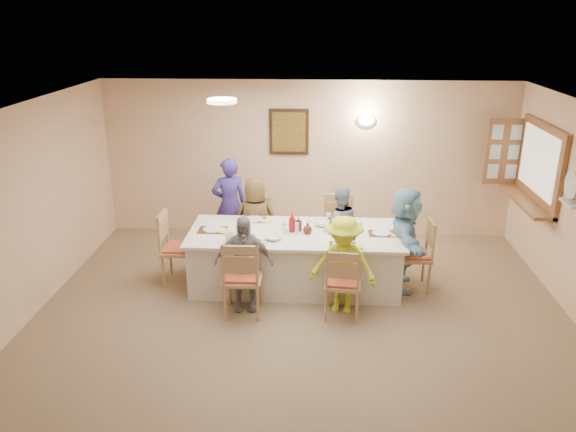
# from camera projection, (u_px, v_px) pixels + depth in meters

# --- Properties ---
(ground) EXTENTS (7.00, 7.00, 0.00)m
(ground) POSITION_uv_depth(u_px,v_px,m) (299.00, 351.00, 6.12)
(ground) COLOR #7D6348
(room_walls) EXTENTS (7.00, 7.00, 7.00)m
(room_walls) POSITION_uv_depth(u_px,v_px,m) (300.00, 221.00, 5.60)
(room_walls) COLOR beige
(room_walls) RESTS_ON ground
(wall_picture) EXTENTS (0.62, 0.05, 0.72)m
(wall_picture) POSITION_uv_depth(u_px,v_px,m) (289.00, 132.00, 8.80)
(wall_picture) COLOR #331F12
(wall_picture) RESTS_ON room_walls
(wall_sconce) EXTENTS (0.26, 0.09, 0.18)m
(wall_sconce) POSITION_uv_depth(u_px,v_px,m) (366.00, 120.00, 8.64)
(wall_sconce) COLOR white
(wall_sconce) RESTS_ON room_walls
(ceiling_light) EXTENTS (0.36, 0.36, 0.05)m
(ceiling_light) POSITION_uv_depth(u_px,v_px,m) (222.00, 101.00, 6.73)
(ceiling_light) COLOR white
(ceiling_light) RESTS_ON room_walls
(serving_hatch) EXTENTS (0.06, 1.50, 1.15)m
(serving_hatch) POSITION_uv_depth(u_px,v_px,m) (540.00, 165.00, 7.69)
(serving_hatch) COLOR #915F34
(serving_hatch) RESTS_ON room_walls
(hatch_sill) EXTENTS (0.30, 1.50, 0.05)m
(hatch_sill) POSITION_uv_depth(u_px,v_px,m) (526.00, 201.00, 7.87)
(hatch_sill) COLOR #915F34
(hatch_sill) RESTS_ON room_walls
(shutter_door) EXTENTS (0.55, 0.04, 1.00)m
(shutter_door) POSITION_uv_depth(u_px,v_px,m) (504.00, 152.00, 8.41)
(shutter_door) COLOR #915F34
(shutter_door) RESTS_ON room_walls
(fan_shelf) EXTENTS (0.22, 0.36, 0.03)m
(fan_shelf) POSITION_uv_depth(u_px,v_px,m) (575.00, 203.00, 6.46)
(fan_shelf) COLOR white
(fan_shelf) RESTS_ON room_walls
(desk_fan) EXTENTS (0.30, 0.30, 0.28)m
(desk_fan) POSITION_uv_depth(u_px,v_px,m) (574.00, 191.00, 6.41)
(desk_fan) COLOR #A5A5A8
(desk_fan) RESTS_ON fan_shelf
(dining_table) EXTENTS (2.80, 1.18, 0.76)m
(dining_table) POSITION_uv_depth(u_px,v_px,m) (295.00, 258.00, 7.48)
(dining_table) COLOR beige
(dining_table) RESTS_ON ground
(chair_back_left) EXTENTS (0.45, 0.45, 0.91)m
(chair_back_left) POSITION_uv_depth(u_px,v_px,m) (257.00, 230.00, 8.24)
(chair_back_left) COLOR tan
(chair_back_left) RESTS_ON ground
(chair_back_right) EXTENTS (0.49, 0.49, 0.98)m
(chair_back_right) POSITION_uv_depth(u_px,v_px,m) (339.00, 230.00, 8.16)
(chair_back_right) COLOR tan
(chair_back_right) RESTS_ON ground
(chair_front_left) EXTENTS (0.48, 0.48, 0.99)m
(chair_front_left) POSITION_uv_depth(u_px,v_px,m) (243.00, 276.00, 6.72)
(chair_front_left) COLOR tan
(chair_front_left) RESTS_ON ground
(chair_front_right) EXTENTS (0.48, 0.48, 0.92)m
(chair_front_right) POSITION_uv_depth(u_px,v_px,m) (343.00, 281.00, 6.67)
(chair_front_right) COLOR tan
(chair_front_right) RESTS_ON ground
(chair_left_end) EXTENTS (0.48, 0.48, 1.00)m
(chair_left_end) POSITION_uv_depth(u_px,v_px,m) (180.00, 248.00, 7.52)
(chair_left_end) COLOR tan
(chair_left_end) RESTS_ON ground
(chair_right_end) EXTENTS (0.47, 0.47, 0.96)m
(chair_right_end) POSITION_uv_depth(u_px,v_px,m) (413.00, 254.00, 7.37)
(chair_right_end) COLOR tan
(chair_right_end) RESTS_ON ground
(diner_back_left) EXTENTS (0.68, 0.48, 1.29)m
(diner_back_left) POSITION_uv_depth(u_px,v_px,m) (256.00, 221.00, 8.06)
(diner_back_left) COLOR brown
(diner_back_left) RESTS_ON ground
(diner_back_right) EXTENTS (0.72, 0.63, 1.18)m
(diner_back_right) POSITION_uv_depth(u_px,v_px,m) (339.00, 226.00, 8.01)
(diner_back_right) COLOR gray
(diner_back_right) RESTS_ON ground
(diner_front_left) EXTENTS (0.76, 0.40, 1.22)m
(diner_front_left) POSITION_uv_depth(u_px,v_px,m) (244.00, 263.00, 6.79)
(diner_front_left) COLOR gray
(diner_front_left) RESTS_ON ground
(diner_front_right) EXTENTS (0.97, 0.75, 1.24)m
(diner_front_right) POSITION_uv_depth(u_px,v_px,m) (343.00, 265.00, 6.73)
(diner_front_right) COLOR #D0EA28
(diner_front_right) RESTS_ON ground
(diner_right_end) EXTENTS (1.34, 0.55, 1.39)m
(diner_right_end) POSITION_uv_depth(u_px,v_px,m) (404.00, 239.00, 7.30)
(diner_right_end) COLOR #84B8D2
(diner_right_end) RESTS_ON ground
(caregiver) EXTENTS (0.72, 0.63, 1.45)m
(caregiver) POSITION_uv_depth(u_px,v_px,m) (230.00, 205.00, 8.49)
(caregiver) COLOR #3F3198
(caregiver) RESTS_ON ground
(placemat_fl) EXTENTS (0.36, 0.27, 0.01)m
(placemat_fl) POSITION_uv_depth(u_px,v_px,m) (246.00, 243.00, 6.99)
(placemat_fl) COLOR #472B19
(placemat_fl) RESTS_ON dining_table
(plate_fl) EXTENTS (0.22, 0.22, 0.01)m
(plate_fl) POSITION_uv_depth(u_px,v_px,m) (246.00, 243.00, 6.98)
(plate_fl) COLOR white
(plate_fl) RESTS_ON dining_table
(napkin_fl) EXTENTS (0.14, 0.14, 0.01)m
(napkin_fl) POSITION_uv_depth(u_px,v_px,m) (260.00, 245.00, 6.93)
(napkin_fl) COLOR yellow
(napkin_fl) RESTS_ON dining_table
(placemat_fr) EXTENTS (0.33, 0.24, 0.01)m
(placemat_fr) POSITION_uv_depth(u_px,v_px,m) (343.00, 245.00, 6.92)
(placemat_fr) COLOR #472B19
(placemat_fr) RESTS_ON dining_table
(plate_fr) EXTENTS (0.24, 0.24, 0.02)m
(plate_fr) POSITION_uv_depth(u_px,v_px,m) (343.00, 245.00, 6.92)
(plate_fr) COLOR white
(plate_fr) RESTS_ON dining_table
(napkin_fr) EXTENTS (0.14, 0.14, 0.01)m
(napkin_fr) POSITION_uv_depth(u_px,v_px,m) (358.00, 247.00, 6.87)
(napkin_fr) COLOR yellow
(napkin_fr) RESTS_ON dining_table
(placemat_bl) EXTENTS (0.34, 0.26, 0.01)m
(placemat_bl) POSITION_uv_depth(u_px,v_px,m) (254.00, 220.00, 7.77)
(placemat_bl) COLOR #472B19
(placemat_bl) RESTS_ON dining_table
(plate_bl) EXTENTS (0.26, 0.26, 0.02)m
(plate_bl) POSITION_uv_depth(u_px,v_px,m) (254.00, 219.00, 7.77)
(plate_bl) COLOR white
(plate_bl) RESTS_ON dining_table
(napkin_bl) EXTENTS (0.14, 0.14, 0.01)m
(napkin_bl) POSITION_uv_depth(u_px,v_px,m) (266.00, 221.00, 7.71)
(napkin_bl) COLOR yellow
(napkin_bl) RESTS_ON dining_table
(placemat_br) EXTENTS (0.36, 0.27, 0.01)m
(placemat_br) POSITION_uv_depth(u_px,v_px,m) (340.00, 221.00, 7.71)
(placemat_br) COLOR #472B19
(placemat_br) RESTS_ON dining_table
(plate_br) EXTENTS (0.25, 0.25, 0.02)m
(plate_br) POSITION_uv_depth(u_px,v_px,m) (340.00, 221.00, 7.71)
(plate_br) COLOR white
(plate_br) RESTS_ON dining_table
(napkin_br) EXTENTS (0.13, 0.13, 0.01)m
(napkin_br) POSITION_uv_depth(u_px,v_px,m) (354.00, 222.00, 7.65)
(napkin_br) COLOR yellow
(napkin_br) RESTS_ON dining_table
(placemat_le) EXTENTS (0.37, 0.28, 0.01)m
(placemat_le) POSITION_uv_depth(u_px,v_px,m) (212.00, 230.00, 7.41)
(placemat_le) COLOR #472B19
(placemat_le) RESTS_ON dining_table
(plate_le) EXTENTS (0.24, 0.24, 0.02)m
(plate_le) POSITION_uv_depth(u_px,v_px,m) (212.00, 229.00, 7.40)
(plate_le) COLOR white
(plate_le) RESTS_ON dining_table
(napkin_le) EXTENTS (0.14, 0.14, 0.01)m
(napkin_le) POSITION_uv_depth(u_px,v_px,m) (225.00, 231.00, 7.35)
(napkin_le) COLOR yellow
(napkin_le) RESTS_ON dining_table
(placemat_re) EXTENTS (0.34, 0.25, 0.01)m
(placemat_re) POSITION_uv_depth(u_px,v_px,m) (382.00, 234.00, 7.29)
(placemat_re) COLOR #472B19
(placemat_re) RESTS_ON dining_table
(plate_re) EXTENTS (0.24, 0.24, 0.01)m
(plate_re) POSITION_uv_depth(u_px,v_px,m) (382.00, 233.00, 7.29)
(plate_re) COLOR white
(plate_re) RESTS_ON dining_table
(napkin_re) EXTENTS (0.13, 0.13, 0.01)m
(napkin_re) POSITION_uv_depth(u_px,v_px,m) (396.00, 235.00, 7.23)
(napkin_re) COLOR yellow
(napkin_re) RESTS_ON dining_table
(teacup_a) EXTENTS (0.19, 0.19, 0.10)m
(teacup_a) POSITION_uv_depth(u_px,v_px,m) (230.00, 237.00, 7.05)
(teacup_a) COLOR white
(teacup_a) RESTS_ON dining_table
(teacup_b) EXTENTS (0.12, 0.12, 0.08)m
(teacup_b) POSITION_uv_depth(u_px,v_px,m) (328.00, 216.00, 7.81)
(teacup_b) COLOR white
(teacup_b) RESTS_ON dining_table
(bowl_a) EXTENTS (0.35, 0.35, 0.05)m
(bowl_a) POSITION_uv_depth(u_px,v_px,m) (273.00, 238.00, 7.10)
(bowl_a) COLOR white
(bowl_a) RESTS_ON dining_table
(bowl_b) EXTENTS (0.32, 0.32, 0.07)m
(bowl_b) POSITION_uv_depth(u_px,v_px,m) (322.00, 223.00, 7.55)
(bowl_b) COLOR white
(bowl_b) RESTS_ON dining_table
(condiment_ketchup) EXTENTS (0.15, 0.15, 0.26)m
(condiment_ketchup) POSITION_uv_depth(u_px,v_px,m) (292.00, 222.00, 7.32)
(condiment_ketchup) COLOR #B60F17
(condiment_ketchup) RESTS_ON dining_table
(condiment_brown) EXTENTS (0.10, 0.10, 0.19)m
(condiment_brown) POSITION_uv_depth(u_px,v_px,m) (298.00, 224.00, 7.38)
(condiment_brown) COLOR #521E16
(condiment_brown) RESTS_ON dining_table
(condiment_malt) EXTENTS (0.14, 0.14, 0.15)m
(condiment_malt) POSITION_uv_depth(u_px,v_px,m) (308.00, 228.00, 7.27)
(condiment_malt) COLOR #521E16
(condiment_malt) RESTS_ON dining_table
(drinking_glass) EXTENTS (0.07, 0.07, 0.10)m
(drinking_glass) POSITION_uv_depth(u_px,v_px,m) (284.00, 226.00, 7.39)
(drinking_glass) COLOR silver
(drinking_glass) RESTS_ON dining_table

